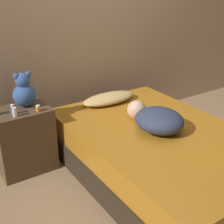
{
  "coord_description": "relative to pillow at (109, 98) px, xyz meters",
  "views": [
    {
      "loc": [
        -1.73,
        -1.84,
        1.77
      ],
      "look_at": [
        -0.35,
        0.26,
        0.65
      ],
      "focal_mm": 50.0,
      "sensor_mm": 36.0,
      "label": 1
    }
  ],
  "objects": [
    {
      "name": "pillow",
      "position": [
        0.0,
        0.0,
        0.0
      ],
      "size": [
        0.63,
        0.27,
        0.1
      ],
      "color": "tan",
      "rests_on": "bed"
    },
    {
      "name": "teddy_bear",
      "position": [
        -0.91,
        0.04,
        0.25
      ],
      "size": [
        0.21,
        0.21,
        0.33
      ],
      "color": "#335693",
      "rests_on": "nightstand"
    },
    {
      "name": "person_lying",
      "position": [
        0.02,
        -0.75,
        0.05
      ],
      "size": [
        0.44,
        0.64,
        0.2
      ],
      "rotation": [
        0.0,
        0.0,
        0.05
      ],
      "color": "#2D3851",
      "rests_on": "bed"
    },
    {
      "name": "bottle_white",
      "position": [
        -1.07,
        -0.15,
        0.15
      ],
      "size": [
        0.04,
        0.04,
        0.08
      ],
      "color": "white",
      "rests_on": "nightstand"
    },
    {
      "name": "bottle_orange",
      "position": [
        -0.86,
        -0.15,
        0.14
      ],
      "size": [
        0.04,
        0.04,
        0.06
      ],
      "color": "orange",
      "rests_on": "nightstand"
    },
    {
      "name": "bed",
      "position": [
        0.02,
        -0.82,
        -0.29
      ],
      "size": [
        1.36,
        2.09,
        0.47
      ],
      "color": "#2D2319",
      "rests_on": "ground_plane"
    },
    {
      "name": "bottle_blue",
      "position": [
        -1.07,
        -0.09,
        0.15
      ],
      "size": [
        0.03,
        0.03,
        0.09
      ],
      "color": "#3866B2",
      "rests_on": "nightstand"
    },
    {
      "name": "ground_plane",
      "position": [
        0.02,
        -0.82,
        -0.52
      ],
      "size": [
        12.0,
        12.0,
        0.0
      ],
      "primitive_type": "plane",
      "color": "#937551"
    },
    {
      "name": "nightstand",
      "position": [
        -0.98,
        -0.02,
        -0.21
      ],
      "size": [
        0.52,
        0.37,
        0.63
      ],
      "color": "brown",
      "rests_on": "ground_plane"
    },
    {
      "name": "wall_back",
      "position": [
        0.02,
        0.5,
        0.78
      ],
      "size": [
        8.0,
        0.06,
        2.6
      ],
      "color": "tan",
      "rests_on": "ground_plane"
    }
  ]
}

